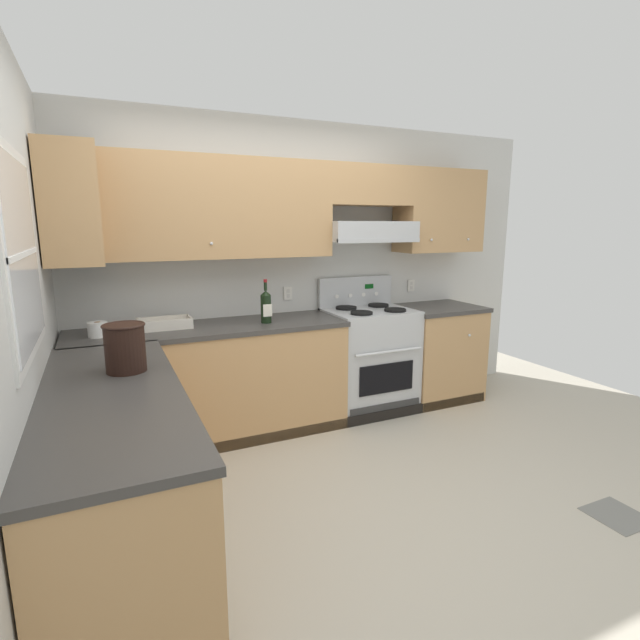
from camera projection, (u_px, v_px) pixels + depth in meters
name	position (u px, v px, depth m)	size (l,w,h in m)	color
ground_plane	(342.00, 501.00, 2.96)	(7.04, 7.04, 0.00)	#B2AA99
floor_accent_tile	(617.00, 515.00, 2.81)	(0.30, 0.30, 0.01)	slate
wall_back	(304.00, 248.00, 4.19)	(4.68, 0.57, 2.55)	silver
wall_left	(21.00, 297.00, 2.24)	(0.47, 4.00, 2.55)	silver
counter_back_run	(283.00, 374.00, 4.01)	(3.60, 0.65, 0.91)	tan
counter_left_run	(119.00, 478.00, 2.36)	(0.63, 1.91, 0.91)	tan
stove	(369.00, 359.00, 4.36)	(0.76, 0.62, 1.20)	#B7BABC
wine_bottle	(266.00, 306.00, 3.78)	(0.08, 0.09, 0.35)	black
bowl	(165.00, 325.00, 3.59)	(0.39, 0.20, 0.08)	beige
bucket	(125.00, 347.00, 2.52)	(0.22, 0.22, 0.26)	black
paper_towel_roll	(98.00, 329.00, 3.32)	(0.13, 0.13, 0.11)	white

